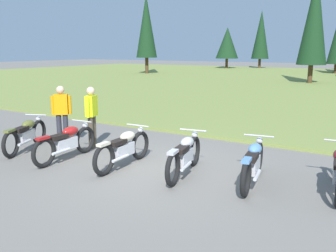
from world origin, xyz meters
TOP-DOWN VIEW (x-y plane):
  - ground_plane at (0.00, 0.00)m, footprint 140.00×140.00m
  - grass_moorland at (0.00, 25.36)m, footprint 80.00×44.00m
  - motorcycle_olive at (-3.80, -0.45)m, footprint 0.98×1.97m
  - motorcycle_red at (-2.25, -0.47)m, footprint 0.62×2.10m
  - motorcycle_cream at (-0.72, -0.15)m, footprint 0.62×2.10m
  - motorcycle_silver at (0.74, 0.10)m, footprint 0.71×2.08m
  - motorcycle_sky_blue at (2.16, 0.35)m, footprint 0.68×2.09m
  - rider_near_row_end at (-2.50, 0.69)m, footprint 0.33×0.52m
  - rider_checking_bike at (-3.39, 0.45)m, footprint 0.45×0.40m

SIDE VIEW (x-z plane):
  - ground_plane at x=0.00m, z-range 0.00..0.00m
  - grass_moorland at x=0.00m, z-range 0.00..0.10m
  - motorcycle_olive at x=-3.80m, z-range 0.00..0.88m
  - motorcycle_red at x=-2.25m, z-range 0.00..0.88m
  - motorcycle_cream at x=-0.72m, z-range 0.00..0.88m
  - motorcycle_silver at x=0.74m, z-range 0.00..0.88m
  - motorcycle_sky_blue at x=2.16m, z-range 0.00..0.88m
  - rider_near_row_end at x=-2.50m, z-range 0.11..1.78m
  - rider_checking_bike at x=-3.39m, z-range 0.11..1.78m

